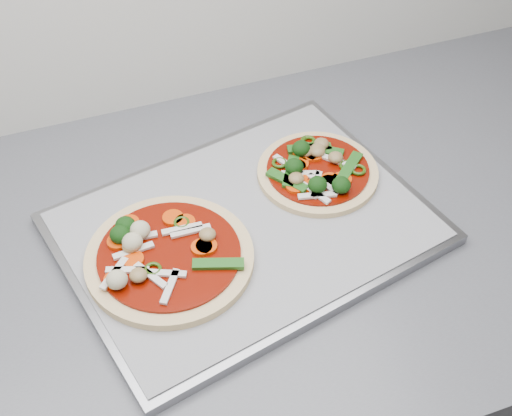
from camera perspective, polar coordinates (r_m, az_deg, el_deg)
name	(u,v)px	position (r m, az deg, el deg)	size (l,w,h in m)	color
baking_tray	(246,229)	(0.87, -0.82, -1.68)	(0.43, 0.32, 0.01)	gray
parchment	(246,224)	(0.86, -0.82, -1.32)	(0.41, 0.30, 0.00)	gray
pizza_left	(165,255)	(0.82, -7.31, -3.77)	(0.20, 0.20, 0.03)	#D3B784
pizza_right	(316,170)	(0.92, 4.85, 3.06)	(0.16, 0.16, 0.03)	#D3B784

